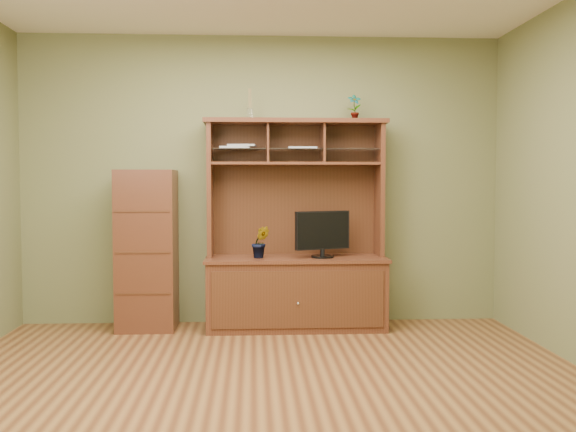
{
  "coord_description": "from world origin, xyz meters",
  "views": [
    {
      "loc": [
        -0.09,
        -4.08,
        1.33
      ],
      "look_at": [
        0.2,
        1.2,
        1.05
      ],
      "focal_mm": 40.0,
      "sensor_mm": 36.0,
      "label": 1
    }
  ],
  "objects": [
    {
      "name": "magazines",
      "position": [
        -0.03,
        1.81,
        1.65
      ],
      "size": [
        0.89,
        0.22,
        0.04
      ],
      "color": "#A6A6AA",
      "rests_on": "media_hutch"
    },
    {
      "name": "room",
      "position": [
        0.0,
        0.0,
        1.35
      ],
      "size": [
        4.54,
        4.04,
        2.74
      ],
      "color": "#583019",
      "rests_on": "ground"
    },
    {
      "name": "side_cabinet",
      "position": [
        -1.05,
        1.75,
        0.72
      ],
      "size": [
        0.51,
        0.47,
        1.44
      ],
      "color": "#442013",
      "rests_on": "room"
    },
    {
      "name": "top_plant",
      "position": [
        0.84,
        1.8,
        2.02
      ],
      "size": [
        0.13,
        0.09,
        0.24
      ],
      "primitive_type": "imported",
      "rotation": [
        0.0,
        0.0,
        0.04
      ],
      "color": "#2E6A25",
      "rests_on": "media_hutch"
    },
    {
      "name": "orchid_plant",
      "position": [
        -0.02,
        1.65,
        0.79
      ],
      "size": [
        0.16,
        0.13,
        0.29
      ],
      "primitive_type": "imported",
      "rotation": [
        0.0,
        0.0,
        0.03
      ],
      "color": "#30561D",
      "rests_on": "media_hutch"
    },
    {
      "name": "media_hutch",
      "position": [
        0.3,
        1.73,
        0.52
      ],
      "size": [
        1.66,
        0.61,
        1.9
      ],
      "color": "#442013",
      "rests_on": "room"
    },
    {
      "name": "monitor",
      "position": [
        0.53,
        1.65,
        0.87
      ],
      "size": [
        0.51,
        0.23,
        0.42
      ],
      "rotation": [
        0.0,
        0.0,
        0.38
      ],
      "color": "black",
      "rests_on": "media_hutch"
    },
    {
      "name": "reed_diffuser",
      "position": [
        -0.12,
        1.8,
        2.01
      ],
      "size": [
        0.06,
        0.06,
        0.28
      ],
      "color": "silver",
      "rests_on": "media_hutch"
    }
  ]
}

